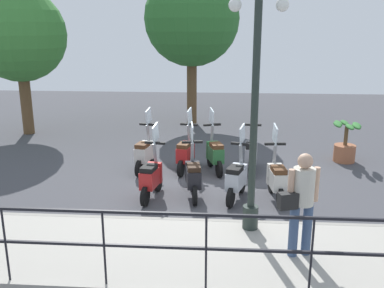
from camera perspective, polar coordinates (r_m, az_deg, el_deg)
ground_plane at (r=9.77m, az=2.86°, el=-5.47°), size 28.00×28.00×0.00m
promenade_walkway at (r=6.87m, az=2.21°, el=-14.27°), size 2.20×20.00×0.15m
fence_railing at (r=5.56m, az=1.91°, el=-12.24°), size 0.04×16.03×1.07m
lamp_post_near at (r=6.91m, az=8.27°, el=2.74°), size 0.26×0.90×4.15m
pedestrian_with_bag at (r=6.46m, az=14.40°, el=-6.90°), size 0.44×0.62×1.59m
tree_large at (r=15.01m, az=-22.05°, el=13.25°), size 2.96×2.96×4.70m
tree_distant at (r=15.58m, az=-0.03°, el=16.33°), size 3.34×3.34×5.42m
potted_palm at (r=11.99m, az=19.74°, el=-0.16°), size 1.06×0.66×1.05m
scooter_near_0 at (r=8.94m, az=11.21°, el=-4.46°), size 1.23×0.44×1.54m
scooter_near_1 at (r=8.83m, az=5.97°, el=-4.50°), size 1.20×0.55×1.54m
scooter_near_2 at (r=8.91m, az=0.16°, el=-4.22°), size 1.23×0.46×1.54m
scooter_near_3 at (r=8.89m, az=-5.44°, el=-4.33°), size 1.23×0.47×1.54m
scooter_far_0 at (r=10.56m, az=7.90°, el=-1.20°), size 1.23×0.44×1.54m
scooter_far_1 at (r=10.49m, az=3.04°, el=-1.20°), size 1.20×0.54×1.54m
scooter_far_2 at (r=10.51m, az=-0.83°, el=-1.15°), size 1.22×0.49×1.54m
scooter_far_3 at (r=10.57m, az=-6.31°, el=-1.14°), size 1.22×0.48×1.54m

